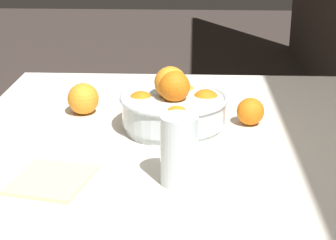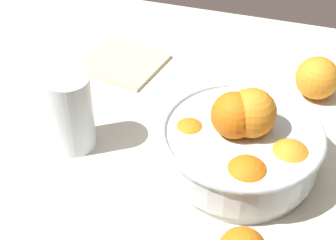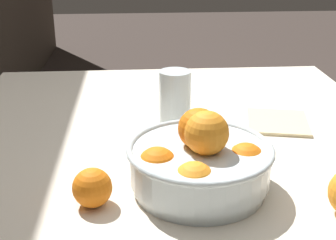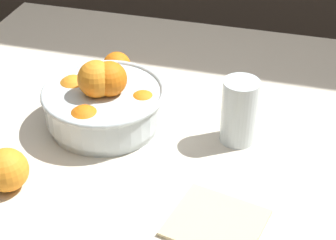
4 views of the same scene
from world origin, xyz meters
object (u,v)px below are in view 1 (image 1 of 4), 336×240
at_px(orange_loose_front, 250,111).
at_px(juice_glass, 178,153).
at_px(fruit_bowl, 174,107).
at_px(orange_loose_near_bowl, 83,99).

bearing_deg(orange_loose_front, juice_glass, -27.63).
relative_size(fruit_bowl, orange_loose_front, 3.83).
distance_m(fruit_bowl, orange_loose_near_bowl, 0.27).
height_order(fruit_bowl, orange_loose_front, fruit_bowl).
bearing_deg(fruit_bowl, orange_loose_near_bowl, -112.19).
relative_size(fruit_bowl, juice_glass, 1.87).
relative_size(juice_glass, orange_loose_near_bowl, 1.71).
xyz_separation_m(juice_glass, orange_loose_front, (-0.33, 0.17, -0.03)).
distance_m(juice_glass, orange_loose_near_bowl, 0.47).
distance_m(orange_loose_near_bowl, orange_loose_front, 0.44).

